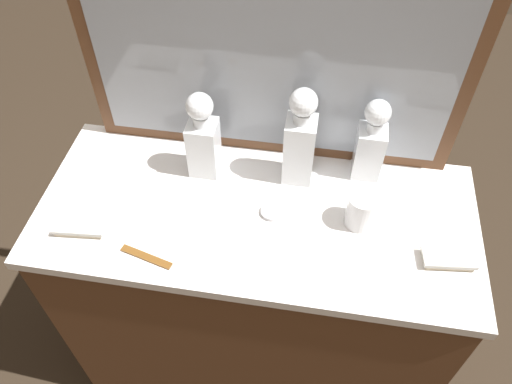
{
  "coord_description": "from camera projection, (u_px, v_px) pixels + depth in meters",
  "views": [
    {
      "loc": [
        0.14,
        -0.86,
        2.03
      ],
      "look_at": [
        0.0,
        0.0,
        1.03
      ],
      "focal_mm": 35.32,
      "sensor_mm": 36.0,
      "label": 1
    }
  ],
  "objects": [
    {
      "name": "crystal_decanter_front",
      "position": [
        370.0,
        146.0,
        1.4
      ],
      "size": [
        0.08,
        0.08,
        0.26
      ],
      "color": "white",
      "rests_on": "dresser"
    },
    {
      "name": "dresser",
      "position": [
        256.0,
        297.0,
        1.74
      ],
      "size": [
        1.21,
        0.54,
        0.95
      ],
      "color": "brown",
      "rests_on": "ground_plane"
    },
    {
      "name": "silver_brush_far_left",
      "position": [
        448.0,
        259.0,
        1.27
      ],
      "size": [
        0.14,
        0.08,
        0.02
      ],
      "color": "#B7A88C",
      "rests_on": "dresser"
    },
    {
      "name": "crystal_decanter_rear",
      "position": [
        203.0,
        142.0,
        1.41
      ],
      "size": [
        0.08,
        0.08,
        0.27
      ],
      "color": "white",
      "rests_on": "dresser"
    },
    {
      "name": "crystal_tumbler_center",
      "position": [
        361.0,
        211.0,
        1.33
      ],
      "size": [
        0.08,
        0.08,
        0.1
      ],
      "color": "white",
      "rests_on": "dresser"
    },
    {
      "name": "dresser_mirror",
      "position": [
        272.0,
        33.0,
        1.25
      ],
      "size": [
        1.04,
        0.03,
        0.79
      ],
      "color": "brown",
      "rests_on": "dresser"
    },
    {
      "name": "crystal_decanter_right",
      "position": [
        300.0,
        145.0,
        1.38
      ],
      "size": [
        0.08,
        0.08,
        0.31
      ],
      "color": "white",
      "rests_on": "dresser"
    },
    {
      "name": "porcelain_dish",
      "position": [
        272.0,
        211.0,
        1.38
      ],
      "size": [
        0.06,
        0.06,
        0.01
      ],
      "color": "silver",
      "rests_on": "dresser"
    },
    {
      "name": "tortoiseshell_comb",
      "position": [
        146.0,
        257.0,
        1.28
      ],
      "size": [
        0.14,
        0.06,
        0.01
      ],
      "color": "brown",
      "rests_on": "dresser"
    },
    {
      "name": "ground_plane",
      "position": [
        256.0,
        354.0,
        2.1
      ],
      "size": [
        6.0,
        6.0,
        0.0
      ],
      "primitive_type": "plane",
      "color": "#2D2319"
    },
    {
      "name": "silver_brush_right",
      "position": [
        80.0,
        228.0,
        1.33
      ],
      "size": [
        0.14,
        0.07,
        0.02
      ],
      "color": "#B7A88C",
      "rests_on": "dresser"
    }
  ]
}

